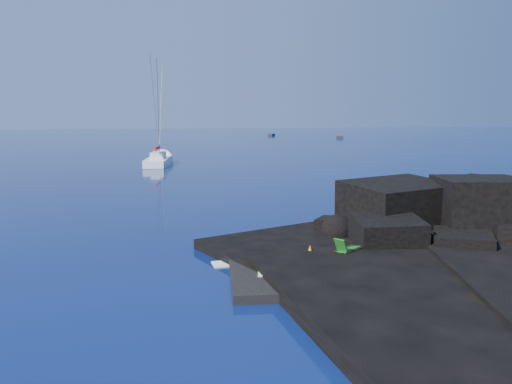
# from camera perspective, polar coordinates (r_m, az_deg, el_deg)

# --- Properties ---
(ground) EXTENTS (400.00, 400.00, 0.00)m
(ground) POSITION_cam_1_polar(r_m,az_deg,el_deg) (19.58, -3.37, -10.65)
(ground) COLOR #040D3A
(ground) RESTS_ON ground
(headland) EXTENTS (24.00, 24.00, 3.60)m
(headland) POSITION_cam_1_polar(r_m,az_deg,el_deg) (27.05, 24.30, -5.89)
(headland) COLOR black
(headland) RESTS_ON ground
(beach) EXTENTS (9.08, 6.86, 0.70)m
(beach) POSITION_cam_1_polar(r_m,az_deg,el_deg) (21.05, 8.84, -9.32)
(beach) COLOR black
(beach) RESTS_ON ground
(surf_foam) EXTENTS (10.00, 8.00, 0.06)m
(surf_foam) POSITION_cam_1_polar(r_m,az_deg,el_deg) (25.29, 6.49, -6.14)
(surf_foam) COLOR white
(surf_foam) RESTS_ON ground
(sailboat) EXTENTS (4.39, 13.13, 13.50)m
(sailboat) POSITION_cam_1_polar(r_m,az_deg,el_deg) (65.51, -11.03, 3.08)
(sailboat) COLOR white
(sailboat) RESTS_ON ground
(deck_chair) EXTENTS (1.57, 1.38, 1.01)m
(deck_chair) POSITION_cam_1_polar(r_m,az_deg,el_deg) (22.39, 10.59, -5.97)
(deck_chair) COLOR #16631A
(deck_chair) RESTS_ON beach
(towel) EXTENTS (2.12, 1.31, 0.05)m
(towel) POSITION_cam_1_polar(r_m,az_deg,el_deg) (19.90, 3.11, -9.18)
(towel) COLOR white
(towel) RESTS_ON beach
(sunbather) EXTENTS (1.71, 0.73, 0.22)m
(sunbather) POSITION_cam_1_polar(r_m,az_deg,el_deg) (19.85, 3.12, -8.81)
(sunbather) COLOR #B3745E
(sunbather) RESTS_ON towel
(marker_cone) EXTENTS (0.39, 0.39, 0.51)m
(marker_cone) POSITION_cam_1_polar(r_m,az_deg,el_deg) (22.15, 6.19, -6.70)
(marker_cone) COLOR orange
(marker_cone) RESTS_ON beach
(distant_boat_a) EXTENTS (2.99, 4.49, 0.58)m
(distant_boat_a) POSITION_cam_1_polar(r_m,az_deg,el_deg) (147.00, 1.77, 6.44)
(distant_boat_a) COLOR #232328
(distant_boat_a) RESTS_ON ground
(distant_boat_b) EXTENTS (2.43, 4.67, 0.60)m
(distant_boat_b) POSITION_cam_1_polar(r_m,az_deg,el_deg) (134.45, 9.56, 6.08)
(distant_boat_b) COLOR #25252A
(distant_boat_b) RESTS_ON ground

